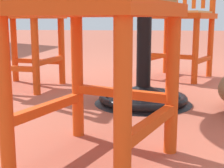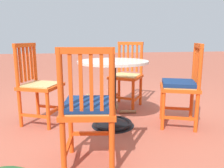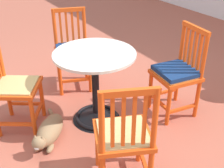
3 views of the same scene
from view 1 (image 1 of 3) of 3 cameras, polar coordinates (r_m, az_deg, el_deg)
The scene contains 5 objects.
ground_plane at distance 1.74m, azimuth 12.69°, elevation -2.97°, with size 24.00×24.00×0.00m, color #AD5642.
cafe_table at distance 1.63m, azimuth 5.42°, elevation 6.49°, with size 0.76×0.76×0.73m.
orange_chair_facing_out at distance 2.45m, azimuth 11.74°, elevation 11.21°, with size 0.53×0.53×0.91m.
orange_chair_near_fence at distance 2.11m, azimuth -15.48°, elevation 11.52°, with size 0.45×0.45×0.91m.
orange_chair_by_planter at distance 0.91m, azimuth -3.82°, elevation 13.41°, with size 0.51×0.51×0.91m.
Camera 1 is at (-1.68, 0.17, 0.40)m, focal length 54.11 mm.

